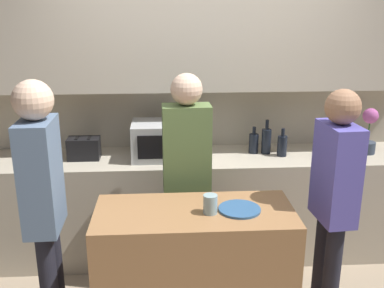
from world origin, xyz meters
TOP-DOWN VIEW (x-y plane):
  - back_wall at (0.00, 1.66)m, footprint 6.40×0.40m
  - back_counter at (0.00, 1.39)m, footprint 3.60×0.62m
  - kitchen_island at (-0.16, 0.32)m, footprint 1.23×0.56m
  - microwave at (-0.34, 1.39)m, footprint 0.52×0.39m
  - toaster at (-1.00, 1.39)m, footprint 0.26×0.16m
  - potted_plant at (1.40, 1.39)m, footprint 0.14×0.14m
  - bottle_0 at (0.43, 1.46)m, footprint 0.08×0.08m
  - bottle_1 at (0.53, 1.44)m, footprint 0.08×0.08m
  - bottle_2 at (0.65, 1.37)m, footprint 0.08×0.08m
  - plate_on_island at (0.12, 0.30)m, footprint 0.26×0.26m
  - cup_0 at (-0.07, 0.27)m, footprint 0.09×0.09m
  - person_left at (0.74, 0.39)m, footprint 0.22×0.35m
  - person_center at (-0.18, 0.85)m, footprint 0.35×0.22m
  - person_right at (-1.06, 0.30)m, footprint 0.23×0.34m

SIDE VIEW (x-z plane):
  - back_counter at x=0.00m, z-range 0.00..0.90m
  - kitchen_island at x=-0.16m, z-range 0.00..0.92m
  - plate_on_island at x=0.12m, z-range 0.92..0.94m
  - cup_0 at x=-0.07m, z-range 0.92..1.04m
  - person_left at x=0.74m, z-range 0.16..1.81m
  - bottle_0 at x=0.43m, z-range 0.88..1.11m
  - toaster at x=-1.00m, z-range 0.90..1.09m
  - bottle_2 at x=0.65m, z-range 0.88..1.12m
  - person_center at x=-0.18m, z-range 0.16..1.85m
  - bottle_1 at x=0.53m, z-range 0.87..1.17m
  - person_right at x=-1.06m, z-range 0.17..1.92m
  - microwave at x=-0.34m, z-range 0.90..1.20m
  - potted_plant at x=1.40m, z-range 0.90..1.30m
  - back_wall at x=0.00m, z-range 0.19..2.89m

